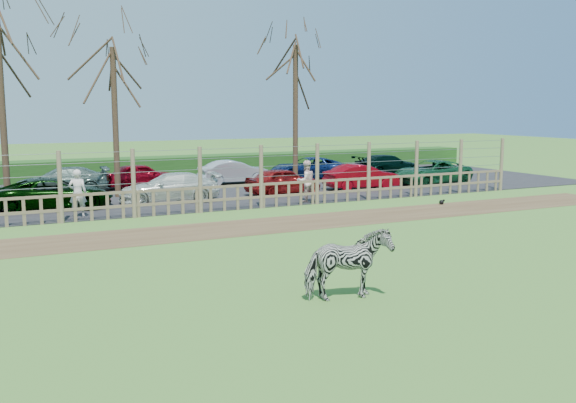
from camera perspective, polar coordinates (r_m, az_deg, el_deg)
name	(u,v)px	position (r m, az deg, el deg)	size (l,w,h in m)	color
ground	(295,257)	(17.21, 0.64, -4.94)	(120.00, 120.00, 0.00)	#6FA149
dirt_strip	(234,228)	(21.24, -4.79, -2.38)	(34.00, 2.80, 0.01)	brown
asphalt	(157,192)	(30.67, -11.55, 0.84)	(44.00, 13.00, 0.04)	#232326
hedge	(125,168)	(37.39, -14.26, 2.91)	(46.00, 2.00, 1.10)	#1E4716
fence	(200,192)	(24.37, -7.79, 0.87)	(30.16, 0.16, 2.50)	brown
tree_mid	(114,86)	(29.01, -15.22, 9.89)	(4.80, 4.80, 6.83)	#3D2B1E
tree_right	(296,81)	(32.42, 0.67, 10.66)	(4.80, 4.80, 7.35)	#3D2B1E
zebra	(348,264)	(13.36, 5.34, -5.58)	(0.81, 1.78, 1.51)	gray
visitor_a	(78,193)	(24.20, -18.18, 0.70)	(0.63, 0.41, 1.72)	beige
visitor_b	(306,181)	(26.74, 1.61, 1.82)	(0.84, 0.65, 1.72)	beige
crow	(442,202)	(27.04, 13.50, -0.05)	(0.26, 0.19, 0.21)	black
car_2	(55,194)	(26.43, -19.99, 0.66)	(1.99, 4.32, 1.20)	black
car_3	(169,188)	(27.15, -10.49, 1.22)	(1.68, 4.13, 1.20)	silver
car_4	(283,181)	(29.06, -0.43, 1.83)	(1.42, 3.52, 1.20)	maroon
car_5	(362,177)	(31.08, 6.56, 2.21)	(1.27, 3.64, 1.20)	maroon
car_6	(432,172)	(33.82, 12.67, 2.56)	(1.99, 4.32, 1.20)	#18572E
car_9	(62,181)	(30.96, -19.48, 1.75)	(1.68, 4.13, 1.20)	#52695F
car_10	(141,176)	(32.21, -12.91, 2.27)	(1.42, 3.52, 1.20)	maroon
car_11	(234,172)	(33.20, -4.82, 2.63)	(1.27, 3.64, 1.20)	silver
car_12	(308,168)	(35.10, 1.79, 2.97)	(1.99, 4.32, 1.20)	#0B1C4B
car_13	(388,165)	(37.49, 8.85, 3.22)	(1.68, 4.13, 1.20)	black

